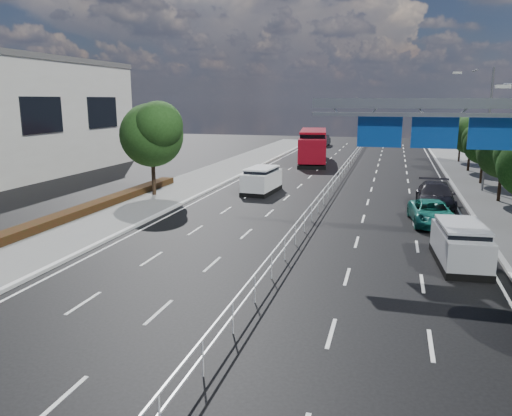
% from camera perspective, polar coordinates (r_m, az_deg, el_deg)
% --- Properties ---
extents(ground, '(160.00, 160.00, 0.00)m').
position_cam_1_polar(ground, '(15.89, -1.74, -12.91)').
color(ground, black).
rests_on(ground, ground).
extents(kerb_near, '(0.25, 140.00, 0.15)m').
position_cam_1_polar(kerb_near, '(20.24, -27.19, -8.45)').
color(kerb_near, silver).
rests_on(kerb_near, ground).
extents(median_fence, '(0.05, 85.00, 1.02)m').
position_cam_1_polar(median_fence, '(37.01, 8.57, 2.45)').
color(median_fence, silver).
rests_on(median_fence, ground).
extents(hedge_near, '(1.00, 36.00, 0.44)m').
position_cam_1_polar(hedge_near, '(26.47, -26.91, -3.07)').
color(hedge_near, black).
rests_on(hedge_near, sidewalk_near).
extents(overhead_gantry, '(10.24, 0.38, 7.45)m').
position_cam_1_polar(overhead_gantry, '(23.94, 21.57, 8.67)').
color(overhead_gantry, gray).
rests_on(overhead_gantry, ground).
extents(streetlight_far, '(2.78, 2.40, 9.00)m').
position_cam_1_polar(streetlight_far, '(40.24, 24.63, 8.99)').
color(streetlight_far, gray).
rests_on(streetlight_far, ground).
extents(near_tree_back, '(4.84, 4.51, 6.69)m').
position_cam_1_polar(near_tree_back, '(35.67, -11.78, 8.58)').
color(near_tree_back, black).
rests_on(near_tree_back, ground).
extents(far_tree_e, '(3.63, 3.38, 5.13)m').
position_cam_1_polar(far_tree_e, '(36.52, 26.51, 5.98)').
color(far_tree_e, black).
rests_on(far_tree_e, ground).
extents(far_tree_f, '(3.52, 3.28, 5.02)m').
position_cam_1_polar(far_tree_f, '(43.89, 24.70, 6.91)').
color(far_tree_f, black).
rests_on(far_tree_f, ground).
extents(far_tree_g, '(3.96, 3.69, 5.45)m').
position_cam_1_polar(far_tree_g, '(51.27, 23.45, 7.93)').
color(far_tree_g, black).
rests_on(far_tree_g, ground).
extents(far_tree_h, '(3.41, 3.18, 4.91)m').
position_cam_1_polar(far_tree_h, '(58.72, 22.44, 8.12)').
color(far_tree_h, black).
rests_on(far_tree_h, ground).
extents(white_minivan, '(2.19, 4.49, 1.90)m').
position_cam_1_polar(white_minivan, '(36.86, 0.65, 3.20)').
color(white_minivan, black).
rests_on(white_minivan, ground).
extents(red_bus, '(4.41, 12.13, 3.54)m').
position_cam_1_polar(red_bus, '(55.13, 6.54, 7.11)').
color(red_bus, black).
rests_on(red_bus, ground).
extents(near_car_silver, '(1.95, 4.52, 1.52)m').
position_cam_1_polar(near_car_silver, '(42.29, 0.94, 4.14)').
color(near_car_silver, '#AEB1B6').
rests_on(near_car_silver, ground).
extents(near_car_dark, '(1.78, 5.07, 1.67)m').
position_cam_1_polar(near_car_dark, '(75.37, 7.63, 7.68)').
color(near_car_dark, black).
rests_on(near_car_dark, ground).
extents(silver_minivan, '(2.15, 4.39, 1.77)m').
position_cam_1_polar(silver_minivan, '(22.45, 22.34, -3.88)').
color(silver_minivan, black).
rests_on(silver_minivan, ground).
extents(parked_car_teal, '(2.60, 4.85, 1.29)m').
position_cam_1_polar(parked_car_teal, '(29.19, 19.43, -0.51)').
color(parked_car_teal, '#1A7566').
rests_on(parked_car_teal, ground).
extents(parked_car_dark, '(2.39, 5.67, 1.63)m').
position_cam_1_polar(parked_car_dark, '(33.37, 19.80, 1.30)').
color(parked_car_dark, black).
rests_on(parked_car_dark, ground).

